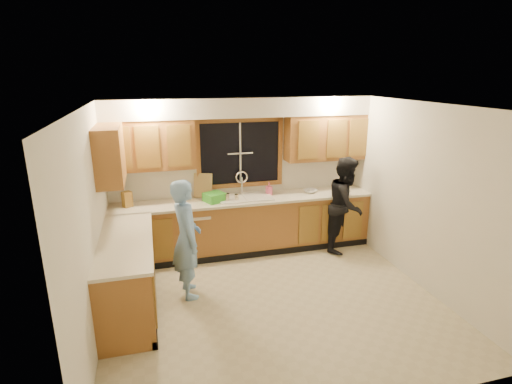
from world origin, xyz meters
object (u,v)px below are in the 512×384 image
sink (245,201)px  dishwasher (193,233)px  knife_block (127,199)px  bowl (310,191)px  dish_crate (215,197)px  stove (126,299)px  woman (346,204)px  soap_bottle (269,189)px  man (187,239)px

sink → dishwasher: size_ratio=1.05×
dishwasher → knife_block: knife_block is taller
dishwasher → bowl: size_ratio=3.77×
knife_block → bowl: 2.95m
knife_block → dish_crate: knife_block is taller
dish_crate → stove: bearing=-126.4°
woman → bowl: (-0.48, 0.38, 0.16)m
stove → dish_crate: bearing=53.6°
bowl → dish_crate: bearing=-177.7°
dishwasher → woman: bearing=-8.0°
stove → dish_crate: size_ratio=3.08×
sink → knife_block: size_ratio=3.62×
sink → knife_block: (-1.80, 0.03, 0.17)m
soap_bottle → stove: bearing=-139.6°
man → bowl: 2.48m
dishwasher → man: 1.20m
stove → man: man is taller
woman → dish_crate: (-2.12, 0.31, 0.20)m
stove → knife_block: knife_block is taller
dishwasher → woman: (2.48, -0.35, 0.38)m
bowl → woman: bearing=-38.1°
stove → soap_bottle: size_ratio=4.31×
soap_bottle → dishwasher: bearing=-176.0°
sink → stove: sink is taller
stove → bowl: 3.51m
woman → dish_crate: 2.15m
woman → bowl: bearing=93.7°
stove → bowl: (2.94, 1.84, 0.50)m
dish_crate → bowl: 1.64m
woman → dishwasher: bearing=123.8°
dish_crate → woman: bearing=-8.4°
woman → dish_crate: woman is taller
sink → soap_bottle: size_ratio=4.11×
man → dish_crate: (0.55, 1.08, 0.19)m
woman → bowl: woman is taller
man → soap_bottle: (1.48, 1.21, 0.23)m
sink → man: size_ratio=0.54×
woman → soap_bottle: 1.29m
man → dish_crate: bearing=-32.5°
man → soap_bottle: bearing=-56.3°
sink → woman: woman is taller
dishwasher → dish_crate: size_ratio=2.80×
woman → knife_block: 3.46m
stove → woman: 3.74m
woman → knife_block: bearing=125.2°
sink → dishwasher: bearing=-179.0°
stove → man: bearing=42.5°
knife_block → soap_bottle: (2.24, 0.04, -0.01)m
bowl → soap_bottle: bearing=175.1°
woman → stove: bearing=155.0°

